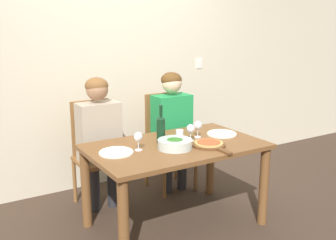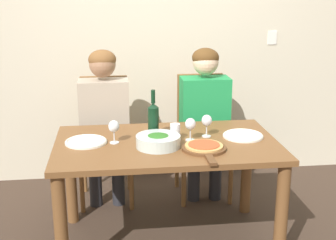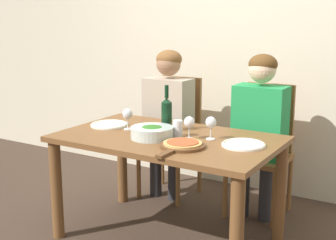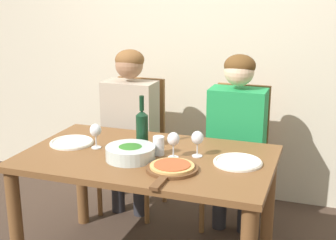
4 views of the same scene
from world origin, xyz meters
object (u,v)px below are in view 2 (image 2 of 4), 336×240
chair_left (105,136)px  wine_glass_right (207,122)px  dinner_plate_right (243,136)px  pizza_on_board (204,148)px  wine_glass_left (114,127)px  chair_right (202,132)px  person_woman (104,113)px  broccoli_bowl (158,141)px  dinner_plate_left (86,142)px  wine_glass_centre (190,125)px  wine_bottle (153,119)px  water_tumbler (175,132)px  person_man (205,110)px

chair_left → wine_glass_right: (0.68, -0.71, 0.30)m
dinner_plate_right → pizza_on_board: 0.38m
chair_left → wine_glass_left: (0.07, -0.77, 0.30)m
chair_right → person_woman: 0.83m
broccoli_bowl → dinner_plate_right: bearing=12.5°
person_woman → dinner_plate_right: size_ratio=4.61×
dinner_plate_left → wine_glass_centre: wine_glass_centre is taller
wine_bottle → wine_glass_centre: wine_bottle is taller
pizza_on_board → wine_glass_right: wine_glass_right is taller
chair_right → wine_glass_centre: (-0.23, -0.78, 0.30)m
broccoli_bowl → dinner_plate_right: (0.58, 0.13, -0.03)m
wine_bottle → pizza_on_board: wine_bottle is taller
wine_glass_centre → wine_glass_left: bearing=179.0°
wine_glass_left → wine_glass_centre: size_ratio=1.00×
chair_right → wine_glass_left: 1.10m
wine_glass_left → wine_glass_right: (0.61, 0.06, 0.00)m
dinner_plate_left → wine_bottle: bearing=9.2°
chair_left → pizza_on_board: chair_left is taller
dinner_plate_left → water_tumbler: bearing=-0.9°
wine_bottle → pizza_on_board: 0.43m
chair_right → wine_glass_right: (-0.11, -0.71, 0.30)m
wine_bottle → water_tumbler: (0.13, -0.08, -0.07)m
wine_glass_right → broccoli_bowl: bearing=-154.1°
broccoli_bowl → chair_left: bearing=111.2°
person_man → dinner_plate_left: size_ratio=4.61×
wine_glass_right → water_tumbler: bearing=-168.5°
person_woman → wine_glass_left: size_ratio=8.20×
chair_right → wine_glass_left: (-0.72, -0.77, 0.30)m
dinner_plate_right → wine_glass_centre: bearing=-175.3°
person_woman → wine_glass_right: size_ratio=8.20×
wine_glass_right → wine_bottle: bearing=174.1°
wine_glass_right → chair_right: bearing=81.2°
pizza_on_board → wine_glass_centre: 0.22m
broccoli_bowl → wine_bottle: bearing=93.1°
wine_bottle → pizza_on_board: (0.29, -0.30, -0.11)m
person_woman → broccoli_bowl: 0.83m
chair_right → wine_glass_centre: 0.86m
chair_right → person_man: size_ratio=0.81×
chair_left → dinner_plate_right: 1.21m
dinner_plate_right → pizza_on_board: pizza_on_board is taller
chair_left → person_woman: (-0.00, -0.12, 0.22)m
pizza_on_board → broccoli_bowl: bearing=161.4°
wine_bottle → dinner_plate_left: bearing=-170.8°
wine_glass_left → chair_right: bearing=46.7°
wine_glass_right → wine_glass_centre: 0.14m
person_man → pizza_on_board: size_ratio=2.97×
dinner_plate_right → person_woman: bearing=145.7°
dinner_plate_left → wine_glass_right: size_ratio=1.78×
wine_bottle → broccoli_bowl: (0.01, -0.20, -0.09)m
pizza_on_board → wine_bottle: bearing=134.1°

